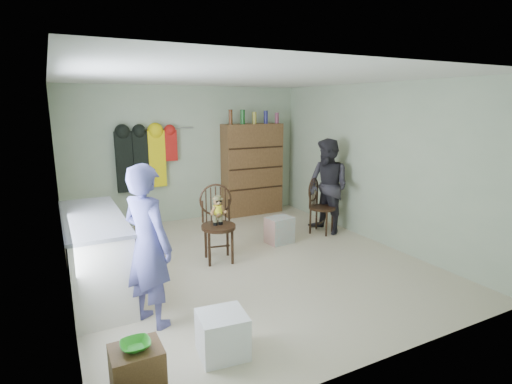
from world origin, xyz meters
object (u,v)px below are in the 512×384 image
counter (96,254)px  chair_far (319,204)px  dresser (252,169)px  chair_front (218,218)px

counter → chair_far: 3.71m
counter → dresser: (3.20, 2.30, 0.44)m
chair_far → dresser: bearing=72.8°
chair_front → chair_far: size_ratio=1.14×
dresser → chair_front: bearing=-127.9°
counter → dresser: dresser is taller
chair_far → dresser: (-0.45, 1.65, 0.40)m
counter → chair_front: 1.68m
counter → chair_front: chair_front is taller
counter → dresser: bearing=35.7°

